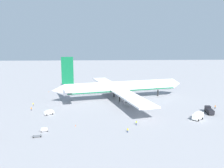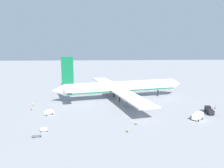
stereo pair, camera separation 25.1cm
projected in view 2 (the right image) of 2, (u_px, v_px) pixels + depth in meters
name	position (u px, v px, depth m)	size (l,w,h in m)	color
ground_plane	(122.00, 99.00, 128.81)	(600.00, 600.00, 0.00)	gray
airliner	(120.00, 87.00, 127.35)	(73.41, 81.41, 23.55)	white
service_truck_0	(209.00, 110.00, 101.20)	(3.35, 7.11, 2.79)	black
service_truck_3	(198.00, 116.00, 92.94)	(5.47, 5.12, 2.89)	white
service_van	(49.00, 112.00, 99.86)	(4.39, 3.76, 1.97)	white
baggage_cart_0	(44.00, 129.00, 80.76)	(3.30, 1.97, 1.26)	gray
baggage_cart_1	(37.00, 136.00, 75.96)	(3.57, 2.07, 0.40)	#595B60
ground_worker_0	(31.00, 109.00, 105.51)	(0.54, 0.54, 1.75)	#3F3F47
ground_worker_1	(127.00, 130.00, 79.67)	(0.41, 0.41, 1.61)	navy
ground_worker_2	(136.00, 123.00, 86.86)	(0.48, 0.48, 1.76)	navy
ground_worker_3	(33.00, 104.00, 113.34)	(0.43, 0.43, 1.77)	#3F3F47
ground_worker_4	(215.00, 107.00, 108.60)	(0.55, 0.55, 1.79)	black
traffic_cone_0	(75.00, 125.00, 85.87)	(0.36, 0.36, 0.55)	orange
traffic_cone_1	(136.00, 84.00, 172.23)	(0.36, 0.36, 0.55)	orange
traffic_cone_2	(49.00, 92.00, 146.30)	(0.36, 0.36, 0.55)	orange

